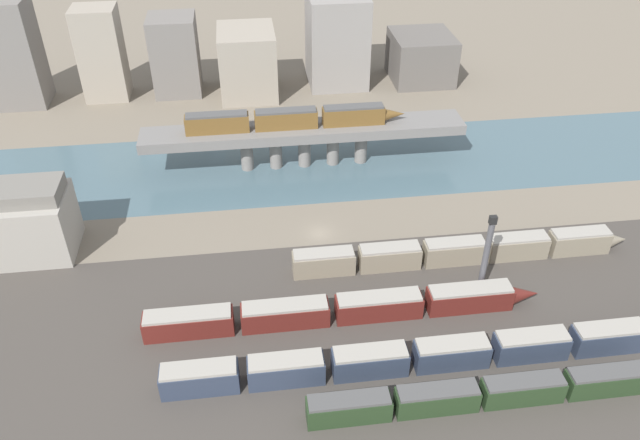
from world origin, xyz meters
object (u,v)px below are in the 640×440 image
train_on_bridge (293,119)px  train_yard_near (489,393)px  train_yard_mid (500,348)px  train_yard_outer (461,251)px  signal_tower (486,257)px  train_yard_far (344,309)px

train_on_bridge → train_yard_near: bearing=-73.2°
train_yard_mid → train_yard_near: bearing=-120.1°
train_yard_outer → signal_tower: size_ratio=3.84×
train_yard_near → train_yard_outer: size_ratio=0.85×
train_yard_near → train_yard_outer: bearing=79.3°
train_yard_mid → signal_tower: bearing=82.5°
signal_tower → train_yard_mid: bearing=-97.5°
train_on_bridge → train_yard_far: (2.79, -42.52, -8.22)m
train_yard_far → train_yard_outer: bearing=27.1°
signal_tower → train_yard_near: bearing=-106.0°
train_on_bridge → train_yard_outer: train_on_bridge is taller
train_on_bridge → signal_tower: size_ratio=2.94×
train_yard_outer → train_yard_far: bearing=-152.9°
train_yard_mid → train_yard_far: bearing=152.4°
train_yard_near → train_yard_mid: 7.56m
train_on_bridge → signal_tower: bearing=-59.9°
train_yard_near → signal_tower: (5.40, 18.81, 5.18)m
train_yard_outer → signal_tower: signal_tower is taller
train_yard_near → train_yard_outer: (5.00, 26.56, 0.20)m
train_on_bridge → train_yard_outer: 40.34m
train_on_bridge → train_yard_mid: train_on_bridge is taller
train_on_bridge → signal_tower: signal_tower is taller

